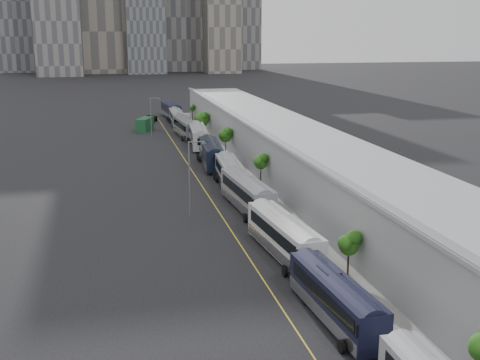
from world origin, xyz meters
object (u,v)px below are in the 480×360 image
object	(u,v)px
bus_1	(335,302)
street_lamp_near	(191,174)
bus_4	(230,176)
bus_7	(186,129)
bus_8	(176,118)
bus_9	(171,111)
bus_6	(198,138)
bus_2	(284,239)
suv	(149,119)
bus_3	(247,196)
bus_5	(211,156)
street_lamp_far	(152,115)
shipping_container	(145,124)

from	to	relation	value
bus_1	street_lamp_near	bearing A→B (deg)	100.08
bus_1	bus_4	distance (m)	40.10
bus_7	bus_8	size ratio (longest dim) A/B	1.07
bus_8	bus_9	xyz separation A→B (m)	(0.05, 11.99, 0.12)
bus_6	bus_9	bearing A→B (deg)	96.05
bus_2	bus_6	distance (m)	57.75
bus_1	bus_6	size ratio (longest dim) A/B	0.89
bus_4	bus_6	distance (m)	31.22
bus_7	suv	size ratio (longest dim) A/B	2.30
bus_3	suv	xyz separation A→B (m)	(-5.98, 76.32, -0.87)
bus_7	bus_6	bearing A→B (deg)	-90.02
bus_3	bus_5	distance (m)	24.78
bus_7	street_lamp_far	size ratio (longest dim) A/B	1.64
bus_1	bus_7	size ratio (longest dim) A/B	0.92
bus_7	bus_8	world-z (taller)	bus_7
street_lamp_near	street_lamp_far	distance (m)	55.33
bus_6	street_lamp_far	bearing A→B (deg)	128.75
bus_5	bus_7	size ratio (longest dim) A/B	1.04
bus_5	bus_8	world-z (taller)	bus_5
bus_2	suv	distance (m)	92.31
suv	bus_4	bearing A→B (deg)	-64.28
bus_4	shipping_container	size ratio (longest dim) A/B	2.14
bus_2	bus_5	size ratio (longest dim) A/B	0.97
bus_1	bus_4	size ratio (longest dim) A/B	0.92
bus_5	bus_9	xyz separation A→B (m)	(-0.16, 57.52, -0.04)
bus_8	bus_4	bearing A→B (deg)	-87.62
suv	bus_8	bearing A→B (deg)	-25.91
bus_3	shipping_container	size ratio (longest dim) A/B	2.23
bus_6	bus_9	xyz separation A→B (m)	(-0.71, 40.35, -0.04)
bus_3	bus_8	size ratio (longest dim) A/B	1.11
bus_7	bus_9	xyz separation A→B (m)	(0.13, 28.89, 0.02)
bus_6	bus_7	distance (m)	11.49
bus_8	shipping_container	distance (m)	10.51
bus_6	bus_8	size ratio (longest dim) A/B	1.11
bus_8	street_lamp_far	xyz separation A→B (m)	(-6.81, -17.00, 3.21)
bus_7	shipping_container	xyz separation A→B (m)	(-7.60, 9.72, -0.23)
bus_2	bus_8	distance (m)	86.10
bus_9	street_lamp_far	world-z (taller)	street_lamp_far
bus_8	bus_7	bearing A→B (deg)	-88.29
bus_5	bus_9	distance (m)	57.52
bus_9	bus_1	bearing A→B (deg)	-94.70
street_lamp_near	street_lamp_far	world-z (taller)	street_lamp_near
bus_5	suv	size ratio (longest dim) A/B	2.39
street_lamp_far	street_lamp_near	bearing A→B (deg)	-89.91
street_lamp_near	street_lamp_far	xyz separation A→B (m)	(-0.09, 55.33, -0.40)
bus_8	bus_9	size ratio (longest dim) A/B	0.92
bus_3	bus_5	world-z (taller)	bus_5
bus_2	street_lamp_near	distance (m)	15.76
bus_2	bus_9	size ratio (longest dim) A/B	1.00
bus_4	bus_8	distance (m)	59.57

